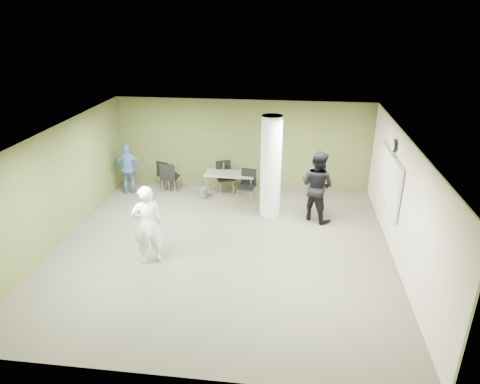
# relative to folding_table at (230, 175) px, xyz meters

# --- Properties ---
(floor) EXTENTS (8.00, 8.00, 0.00)m
(floor) POSITION_rel_folding_table_xyz_m (0.29, -3.17, -0.67)
(floor) COLOR #525040
(floor) RESTS_ON ground
(ceiling) EXTENTS (8.00, 8.00, 0.00)m
(ceiling) POSITION_rel_folding_table_xyz_m (0.29, -3.17, 2.13)
(ceiling) COLOR white
(ceiling) RESTS_ON wall_back
(wall_back) EXTENTS (8.00, 2.80, 0.02)m
(wall_back) POSITION_rel_folding_table_xyz_m (0.29, 0.83, 0.73)
(wall_back) COLOR #4D5A2A
(wall_back) RESTS_ON floor
(wall_left) EXTENTS (0.02, 8.00, 2.80)m
(wall_left) POSITION_rel_folding_table_xyz_m (-3.71, -3.17, 0.73)
(wall_left) COLOR #4D5A2A
(wall_left) RESTS_ON floor
(wall_right_cream) EXTENTS (0.02, 8.00, 2.80)m
(wall_right_cream) POSITION_rel_folding_table_xyz_m (4.29, -3.17, 0.73)
(wall_right_cream) COLOR beige
(wall_right_cream) RESTS_ON floor
(column) EXTENTS (0.56, 0.56, 2.80)m
(column) POSITION_rel_folding_table_xyz_m (1.29, -1.17, 0.73)
(column) COLOR silver
(column) RESTS_ON floor
(whiteboard) EXTENTS (0.05, 2.30, 1.30)m
(whiteboard) POSITION_rel_folding_table_xyz_m (4.22, -1.97, 0.83)
(whiteboard) COLOR silver
(whiteboard) RESTS_ON wall_right_cream
(wall_clock) EXTENTS (0.06, 0.32, 0.32)m
(wall_clock) POSITION_rel_folding_table_xyz_m (4.22, -1.97, 1.68)
(wall_clock) COLOR black
(wall_clock) RESTS_ON wall_right_cream
(folding_table) EXTENTS (1.54, 0.71, 0.97)m
(folding_table) POSITION_rel_folding_table_xyz_m (0.00, 0.00, 0.00)
(folding_table) COLOR gray
(folding_table) RESTS_ON floor
(wastebasket) EXTENTS (0.27, 0.27, 0.32)m
(wastebasket) POSITION_rel_folding_table_xyz_m (-0.79, -0.31, -0.52)
(wastebasket) COLOR #4C4C4C
(wastebasket) RESTS_ON floor
(chair_back_left) EXTENTS (0.61, 0.61, 0.94)m
(chair_back_left) POSITION_rel_folding_table_xyz_m (-2.10, 0.26, -0.12)
(chair_back_left) COLOR black
(chair_back_left) RESTS_ON floor
(chair_back_right) EXTENTS (0.51, 0.51, 0.99)m
(chair_back_right) POSITION_rel_folding_table_xyz_m (-1.90, -0.05, -0.10)
(chair_back_right) COLOR black
(chair_back_right) RESTS_ON floor
(chair_table_left) EXTENTS (0.65, 0.65, 0.99)m
(chair_table_left) POSITION_rel_folding_table_xyz_m (-0.21, 0.24, -0.09)
(chair_table_left) COLOR black
(chair_table_left) RESTS_ON floor
(chair_table_right) EXTENTS (0.57, 0.57, 0.97)m
(chair_table_right) POSITION_rel_folding_table_xyz_m (0.57, -0.33, -0.10)
(chair_table_right) COLOR black
(chair_table_right) RESTS_ON floor
(woman_white) EXTENTS (0.80, 0.70, 1.86)m
(woman_white) POSITION_rel_folding_table_xyz_m (-1.26, -3.97, 0.26)
(woman_white) COLOR white
(woman_white) RESTS_ON floor
(man_black) EXTENTS (1.20, 1.14, 1.95)m
(man_black) POSITION_rel_folding_table_xyz_m (2.55, -1.33, 0.30)
(man_black) COLOR black
(man_black) RESTS_ON floor
(man_blue) EXTENTS (1.01, 0.57, 1.62)m
(man_blue) POSITION_rel_folding_table_xyz_m (-3.11, -0.23, 0.13)
(man_blue) COLOR teal
(man_blue) RESTS_ON floor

